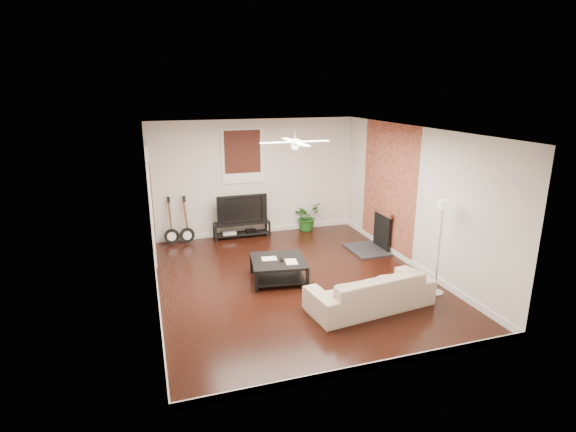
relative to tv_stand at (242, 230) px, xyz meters
name	(u,v)px	position (x,y,z in m)	size (l,w,h in m)	color
room	(295,209)	(0.41, -2.78, 1.21)	(5.01, 6.01, 2.81)	black
brick_accent	(388,188)	(2.89, -1.78, 1.21)	(0.02, 2.20, 2.80)	brown
fireplace	(374,230)	(2.61, -1.78, 0.27)	(0.80, 1.10, 0.92)	black
window_back	(242,156)	(0.11, 0.19, 1.76)	(1.00, 0.06, 1.30)	#34150E
door_left	(151,202)	(-2.05, -0.88, 1.06)	(0.08, 1.00, 2.50)	white
tv_stand	(242,230)	(0.00, 0.00, 0.00)	(1.35, 0.36, 0.38)	black
tv	(241,208)	(0.00, 0.02, 0.54)	(1.21, 0.16, 0.69)	black
coffee_table	(278,270)	(0.11, -2.71, 0.02)	(0.99, 0.99, 0.41)	black
sofa	(370,290)	(1.24, -4.20, 0.12)	(2.10, 0.82, 0.61)	tan
floor_lamp	(439,248)	(2.59, -4.10, 0.67)	(0.28, 0.28, 1.72)	white
potted_plant	(307,216)	(1.69, 0.04, 0.17)	(0.65, 0.56, 0.72)	#1E5C1A
guitar_left	(171,221)	(-1.66, -0.03, 0.37)	(0.35, 0.24, 1.12)	black
guitar_right	(186,220)	(-1.31, -0.06, 0.37)	(0.35, 0.24, 1.12)	black
ceiling_fan	(295,142)	(0.41, -2.78, 2.41)	(1.24, 1.24, 0.32)	white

